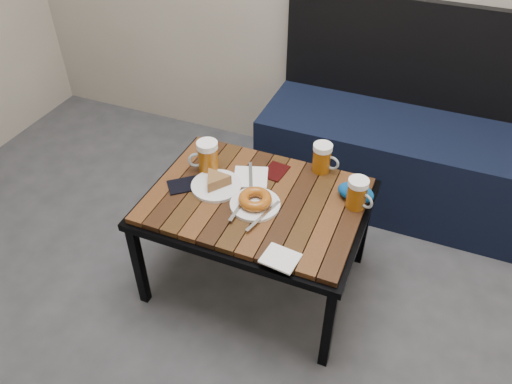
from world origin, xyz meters
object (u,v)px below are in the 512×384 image
at_px(plate_bagel, 255,202).
at_px(knit_pouch, 356,192).
at_px(cafe_table, 256,206).
at_px(plate_pie, 216,183).
at_px(beer_mug_left, 207,157).
at_px(bench, 406,155).
at_px(beer_mug_right, 357,193).
at_px(passport_burgundy, 275,171).
at_px(beer_mug_centre, 322,158).
at_px(passport_navy, 184,185).

bearing_deg(plate_bagel, knit_pouch, 28.66).
height_order(cafe_table, plate_pie, plate_pie).
distance_m(beer_mug_left, knit_pouch, 0.60).
relative_size(bench, beer_mug_right, 11.41).
distance_m(plate_bagel, knit_pouch, 0.38).
xyz_separation_m(cafe_table, plate_bagel, (0.01, -0.04, 0.07)).
height_order(beer_mug_left, passport_burgundy, beer_mug_left).
bearing_deg(knit_pouch, beer_mug_centre, 144.40).
bearing_deg(beer_mug_centre, passport_burgundy, -149.19).
bearing_deg(bench, beer_mug_centre, -118.44).
bearing_deg(beer_mug_right, beer_mug_centre, 162.72).
height_order(plate_pie, plate_bagel, plate_pie).
bearing_deg(passport_burgundy, plate_pie, -128.61).
distance_m(plate_pie, plate_bagel, 0.19).
relative_size(bench, plate_bagel, 5.68).
relative_size(cafe_table, knit_pouch, 5.99).
relative_size(beer_mug_right, knit_pouch, 0.88).
relative_size(beer_mug_centre, passport_burgundy, 1.07).
relative_size(plate_pie, knit_pouch, 1.41).
bearing_deg(knit_pouch, beer_mug_right, -74.11).
relative_size(plate_pie, passport_burgundy, 1.70).
bearing_deg(passport_burgundy, cafe_table, -87.16).
height_order(beer_mug_right, plate_pie, beer_mug_right).
bearing_deg(cafe_table, plate_bagel, -71.95).
xyz_separation_m(bench, beer_mug_right, (-0.11, -0.70, 0.26)).
xyz_separation_m(plate_bagel, knit_pouch, (0.34, 0.18, 0.01)).
relative_size(bench, knit_pouch, 9.99).
bearing_deg(beer_mug_left, cafe_table, 130.88).
bearing_deg(beer_mug_right, beer_mug_left, -154.22).
bearing_deg(beer_mug_centre, knit_pouch, -30.45).
bearing_deg(plate_bagel, bench, 61.49).
xyz_separation_m(passport_navy, passport_burgundy, (0.30, 0.22, -0.00)).
distance_m(beer_mug_centre, passport_navy, 0.56).
bearing_deg(knit_pouch, plate_pie, -165.04).
height_order(beer_mug_centre, passport_burgundy, beer_mug_centre).
distance_m(cafe_table, beer_mug_centre, 0.33).
distance_m(beer_mug_right, knit_pouch, 0.05).
bearing_deg(beer_mug_left, plate_pie, 102.45).
xyz_separation_m(cafe_table, beer_mug_right, (0.36, 0.10, 0.11)).
bearing_deg(knit_pouch, beer_mug_left, -174.89).
relative_size(bench, beer_mug_centre, 11.28).
relative_size(passport_navy, knit_pouch, 0.89).
bearing_deg(plate_pie, plate_bagel, -13.87).
bearing_deg(plate_pie, beer_mug_centre, 36.68).
xyz_separation_m(plate_pie, knit_pouch, (0.52, 0.14, 0.01)).
height_order(beer_mug_left, plate_bagel, beer_mug_left).
bearing_deg(passport_navy, beer_mug_left, 121.63).
distance_m(beer_mug_left, beer_mug_right, 0.61).
height_order(bench, passport_burgundy, bench).
height_order(beer_mug_left, beer_mug_centre, beer_mug_left).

